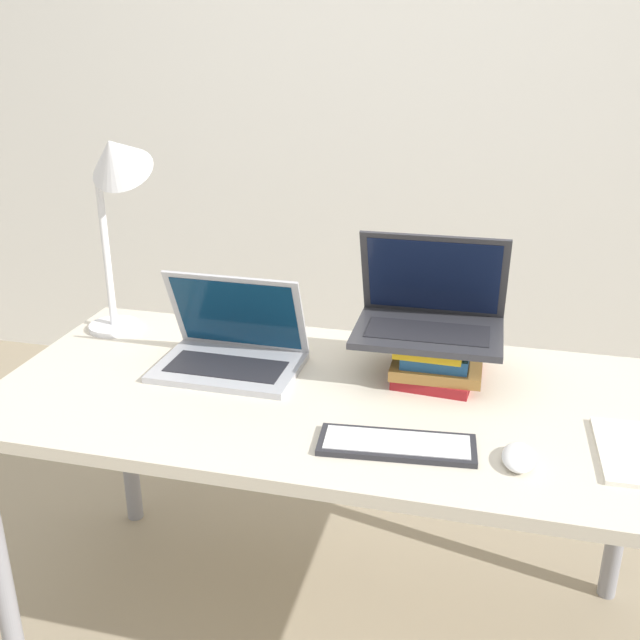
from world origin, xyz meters
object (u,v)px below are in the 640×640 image
Objects in this scene: laptop_left at (231,349)px; laptop_on_books at (430,314)px; book_stack at (437,355)px; desk_lamp at (115,180)px; mouse at (519,457)px; wireless_keyboard at (397,445)px.

laptop_left is 0.99× the size of laptop_on_books.
book_stack is 0.11m from laptop_on_books.
desk_lamp reaches higher than book_stack.
laptop_on_books reaches higher than book_stack.
laptop_on_books is 0.86m from desk_lamp.
laptop_left is at bearing -169.30° from laptop_on_books.
mouse is at bearing -61.29° from book_stack.
laptop_left is at bearing -19.16° from desk_lamp.
desk_lamp reaches higher than laptop_left.
desk_lamp is at bearing 177.47° from book_stack.
laptop_left is 0.54m from wireless_keyboard.
book_stack is at bearing 83.42° from wireless_keyboard.
desk_lamp is (-0.34, 0.12, 0.38)m from laptop_left.
laptop_left is at bearing -170.85° from book_stack.
desk_lamp is at bearing 178.05° from laptop_on_books.
desk_lamp is at bearing 153.49° from wireless_keyboard.
laptop_on_books is 1.08× the size of wireless_keyboard.
laptop_left is 1.07× the size of wireless_keyboard.
mouse is at bearing -21.02° from desk_lamp.
desk_lamp is (-1.04, 0.40, 0.42)m from mouse.
desk_lamp is (-0.80, 0.40, 0.42)m from wireless_keyboard.
mouse reaches higher than wireless_keyboard.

